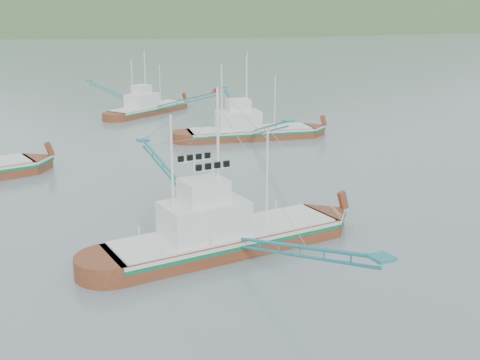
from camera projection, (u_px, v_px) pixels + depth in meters
name	position (u px, v px, depth m)	size (l,w,h in m)	color
ground	(287.00, 255.00, 36.26)	(1200.00, 1200.00, 0.00)	slate
main_boat	(222.00, 227.00, 36.51)	(14.85, 26.70, 10.80)	#652C15
bg_boat_far	(148.00, 100.00, 84.73)	(14.77, 22.09, 9.58)	#652C15
bg_boat_right	(249.00, 122.00, 68.34)	(14.86, 25.60, 10.53)	#652C15
headland_right	(252.00, 27.00, 509.82)	(684.00, 432.00, 306.00)	#385B2F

